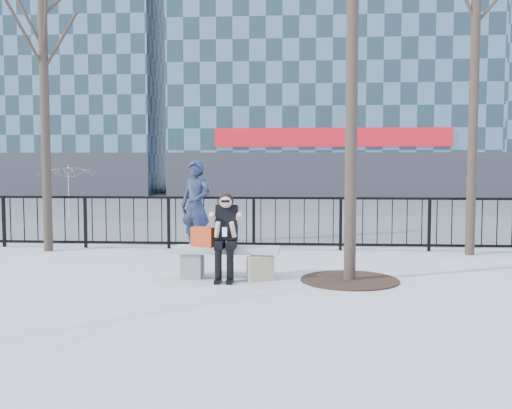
{
  "coord_description": "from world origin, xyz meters",
  "views": [
    {
      "loc": [
        1.07,
        -8.8,
        1.79
      ],
      "look_at": [
        0.4,
        0.8,
        1.1
      ],
      "focal_mm": 40.0,
      "sensor_mm": 36.0,
      "label": 1
    }
  ],
  "objects": [
    {
      "name": "bench_main",
      "position": [
        0.0,
        0.0,
        0.3
      ],
      "size": [
        1.65,
        0.46,
        0.49
      ],
      "color": "slate",
      "rests_on": "ground"
    },
    {
      "name": "building_left",
      "position": [
        -15.0,
        27.0,
        11.3
      ],
      "size": [
        16.2,
        10.2,
        22.6
      ],
      "color": "slate",
      "rests_on": "ground"
    },
    {
      "name": "ground",
      "position": [
        0.0,
        0.0,
        0.0
      ],
      "size": [
        120.0,
        120.0,
        0.0
      ],
      "primitive_type": "plane",
      "color": "#9D9C98",
      "rests_on": "ground"
    },
    {
      "name": "tree_grate",
      "position": [
        1.9,
        -0.1,
        0.01
      ],
      "size": [
        1.5,
        1.5,
        0.02
      ],
      "primitive_type": "cylinder",
      "color": "black",
      "rests_on": "ground"
    },
    {
      "name": "seated_woman",
      "position": [
        0.0,
        -0.16,
        0.67
      ],
      "size": [
        0.5,
        0.64,
        1.34
      ],
      "color": "black",
      "rests_on": "ground"
    },
    {
      "name": "shopping_bag",
      "position": [
        0.54,
        -0.21,
        0.19
      ],
      "size": [
        0.42,
        0.3,
        0.38
      ],
      "primitive_type": "cube",
      "rotation": [
        0.0,
        0.0,
        0.43
      ],
      "color": "#BEB486",
      "rests_on": "ground"
    },
    {
      "name": "railing",
      "position": [
        0.0,
        3.0,
        0.55
      ],
      "size": [
        14.0,
        0.06,
        1.1
      ],
      "color": "black",
      "rests_on": "ground"
    },
    {
      "name": "vendor_umbrella",
      "position": [
        -5.71,
        7.75,
        0.89
      ],
      "size": [
        2.03,
        2.07,
        1.78
      ],
      "primitive_type": "imported",
      "rotation": [
        0.0,
        0.0,
        0.05
      ],
      "color": "yellow",
      "rests_on": "ground"
    },
    {
      "name": "street_surface",
      "position": [
        0.0,
        15.0,
        0.0
      ],
      "size": [
        60.0,
        23.0,
        0.01
      ],
      "primitive_type": "cube",
      "color": "#474747",
      "rests_on": "ground"
    },
    {
      "name": "tree_left",
      "position": [
        -4.0,
        2.5,
        4.86
      ],
      "size": [
        2.8,
        2.8,
        6.5
      ],
      "color": "black",
      "rests_on": "ground"
    },
    {
      "name": "handbag",
      "position": [
        -0.37,
        0.02,
        0.64
      ],
      "size": [
        0.41,
        0.31,
        0.31
      ],
      "primitive_type": "cube",
      "rotation": [
        0.0,
        0.0,
        -0.39
      ],
      "color": "#B73316",
      "rests_on": "bench_main"
    },
    {
      "name": "standing_man",
      "position": [
        -0.98,
        2.8,
        0.93
      ],
      "size": [
        0.8,
        0.68,
        1.86
      ],
      "primitive_type": "imported",
      "rotation": [
        0.0,
        0.0,
        -0.41
      ],
      "color": "black",
      "rests_on": "ground"
    }
  ]
}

